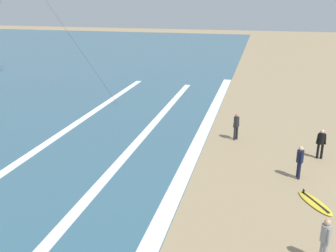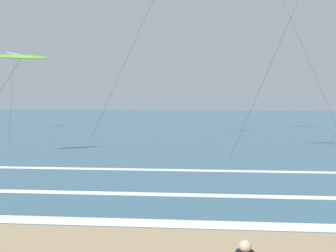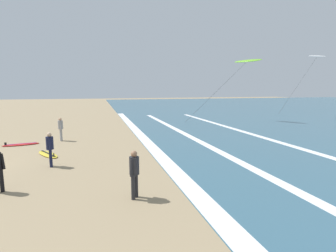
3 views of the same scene
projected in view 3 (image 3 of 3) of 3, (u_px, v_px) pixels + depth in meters
name	position (u px, v px, depth m)	size (l,w,h in m)	color
wave_foam_shoreline	(156.00, 151.00, 14.57)	(45.74, 0.74, 0.01)	white
wave_foam_mid_break	(212.00, 148.00, 15.44)	(39.07, 0.52, 0.01)	white
wave_foam_outer_break	(287.00, 145.00, 16.29)	(39.16, 0.54, 0.01)	white
surfer_background_far	(134.00, 170.00, 8.24)	(0.46, 0.38, 1.60)	#232328
surfer_left_near	(50.00, 146.00, 11.62)	(0.52, 0.32, 1.60)	#141938
surfer_foreground_main	(61.00, 127.00, 17.39)	(0.51, 0.32, 1.60)	gray
surfboard_near_water	(48.00, 154.00, 13.80)	(2.12, 1.56, 0.25)	yellow
surfboard_left_pile	(21.00, 144.00, 16.19)	(0.97, 2.17, 0.25)	red
kite_white_high_left	(317.00, 56.00, 41.47)	(4.70, 11.80, 8.98)	white
kite_lime_high_right	(247.00, 61.00, 27.25)	(3.18, 7.84, 6.71)	#70C628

